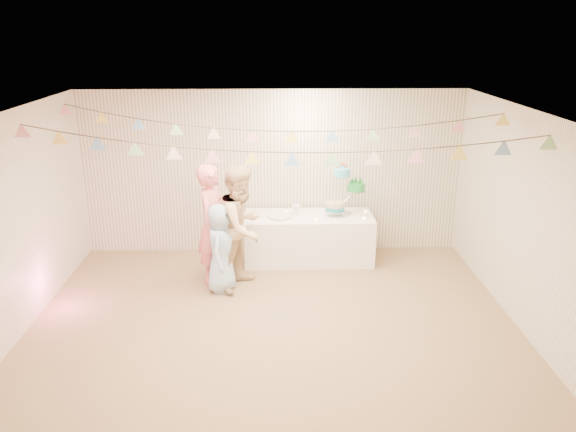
{
  "coord_description": "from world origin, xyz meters",
  "views": [
    {
      "loc": [
        0.02,
        -6.12,
        3.51
      ],
      "look_at": [
        0.2,
        0.8,
        1.15
      ],
      "focal_mm": 35.0,
      "sensor_mm": 36.0,
      "label": 1
    }
  ],
  "objects_px": {
    "cake_stand": "(345,190)",
    "person_adult_a": "(213,224)",
    "person_child": "(221,248)",
    "table": "(309,238)",
    "person_adult_b": "(242,227)"
  },
  "relations": [
    {
      "from": "cake_stand",
      "to": "person_child",
      "type": "xyz_separation_m",
      "value": [
        -1.82,
        -1.06,
        -0.5
      ]
    },
    {
      "from": "table",
      "to": "cake_stand",
      "type": "height_order",
      "value": "cake_stand"
    },
    {
      "from": "person_adult_a",
      "to": "person_child",
      "type": "distance_m",
      "value": 0.4
    },
    {
      "from": "table",
      "to": "cake_stand",
      "type": "bearing_deg",
      "value": 5.19
    },
    {
      "from": "person_adult_a",
      "to": "person_child",
      "type": "xyz_separation_m",
      "value": [
        0.13,
        -0.31,
        -0.23
      ]
    },
    {
      "from": "table",
      "to": "person_adult_a",
      "type": "bearing_deg",
      "value": -153.14
    },
    {
      "from": "cake_stand",
      "to": "person_adult_a",
      "type": "height_order",
      "value": "person_adult_a"
    },
    {
      "from": "table",
      "to": "person_adult_b",
      "type": "relative_size",
      "value": 1.13
    },
    {
      "from": "cake_stand",
      "to": "person_adult_a",
      "type": "bearing_deg",
      "value": -158.75
    },
    {
      "from": "person_child",
      "to": "person_adult_a",
      "type": "bearing_deg",
      "value": 32.18
    },
    {
      "from": "table",
      "to": "person_child",
      "type": "bearing_deg",
      "value": -141.39
    },
    {
      "from": "cake_stand",
      "to": "person_child",
      "type": "relative_size",
      "value": 0.6
    },
    {
      "from": "cake_stand",
      "to": "person_adult_b",
      "type": "distance_m",
      "value": 1.81
    },
    {
      "from": "table",
      "to": "cake_stand",
      "type": "xyz_separation_m",
      "value": [
        0.55,
        0.05,
        0.76
      ]
    },
    {
      "from": "table",
      "to": "person_adult_b",
      "type": "xyz_separation_m",
      "value": [
        -0.98,
        -0.88,
        0.5
      ]
    }
  ]
}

